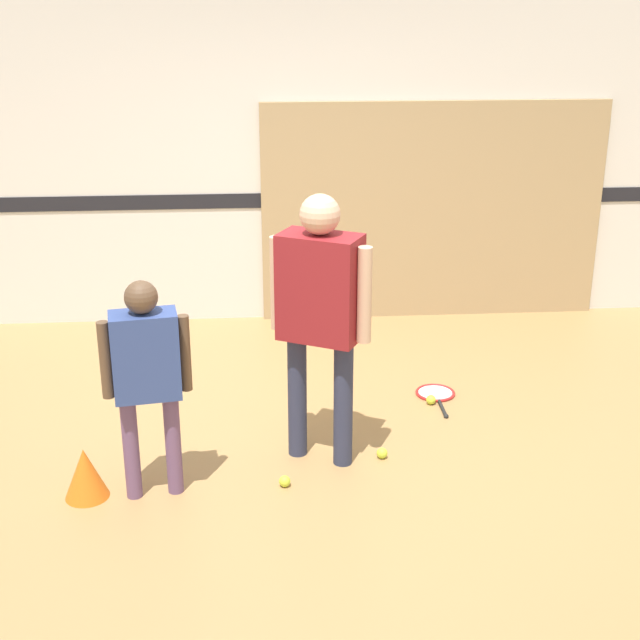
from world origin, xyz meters
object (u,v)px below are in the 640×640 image
object	(u,v)px
person_instructor	(320,302)
racket_spare_on_floor	(436,394)
tennis_ball_by_spare_racket	(431,400)
training_cone	(85,473)
person_student_left	(146,367)
tennis_ball_near_instructor	(285,481)
tennis_ball_stray_left	(382,453)

from	to	relation	value
person_instructor	racket_spare_on_floor	xyz separation A→B (m)	(0.87, 0.81, -0.99)
racket_spare_on_floor	tennis_ball_by_spare_racket	size ratio (longest dim) A/B	7.87
person_instructor	training_cone	distance (m)	1.62
person_instructor	racket_spare_on_floor	size ratio (longest dim) A/B	3.12
person_student_left	tennis_ball_near_instructor	xyz separation A→B (m)	(0.73, 0.02, -0.75)
person_student_left	racket_spare_on_floor	bearing A→B (deg)	23.06
person_instructor	training_cone	world-z (taller)	person_instructor
tennis_ball_near_instructor	training_cone	distance (m)	1.11
person_student_left	training_cone	xyz separation A→B (m)	(-0.38, -0.00, -0.63)
tennis_ball_by_spare_racket	training_cone	bearing A→B (deg)	-154.67
person_instructor	racket_spare_on_floor	distance (m)	1.55
tennis_ball_by_spare_racket	training_cone	distance (m)	2.37
racket_spare_on_floor	tennis_ball_by_spare_racket	distance (m)	0.15
tennis_ball_by_spare_racket	tennis_ball_stray_left	xyz separation A→B (m)	(-0.44, -0.71, 0.00)
racket_spare_on_floor	person_instructor	bearing A→B (deg)	-47.34
tennis_ball_stray_left	tennis_ball_near_instructor	bearing A→B (deg)	-154.90
person_instructor	tennis_ball_by_spare_racket	xyz separation A→B (m)	(0.81, 0.68, -0.97)
person_instructor	tennis_ball_by_spare_racket	size ratio (longest dim) A/B	24.60
person_instructor	tennis_ball_by_spare_racket	bearing A→B (deg)	67.24
tennis_ball_stray_left	tennis_ball_by_spare_racket	bearing A→B (deg)	58.36
tennis_ball_stray_left	training_cone	xyz separation A→B (m)	(-1.71, -0.31, 0.12)
tennis_ball_by_spare_racket	racket_spare_on_floor	bearing A→B (deg)	65.06
tennis_ball_near_instructor	racket_spare_on_floor	bearing A→B (deg)	45.61
training_cone	person_instructor	bearing A→B (deg)	14.26
tennis_ball_by_spare_racket	tennis_ball_stray_left	bearing A→B (deg)	-121.64
racket_spare_on_floor	tennis_ball_near_instructor	size ratio (longest dim) A/B	7.87
person_instructor	racket_spare_on_floor	world-z (taller)	person_instructor
person_student_left	racket_spare_on_floor	distance (m)	2.29
person_instructor	tennis_ball_near_instructor	distance (m)	1.04
training_cone	tennis_ball_stray_left	bearing A→B (deg)	10.18
tennis_ball_near_instructor	tennis_ball_by_spare_racket	xyz separation A→B (m)	(1.04, 0.99, 0.00)
person_instructor	tennis_ball_near_instructor	size ratio (longest dim) A/B	24.60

